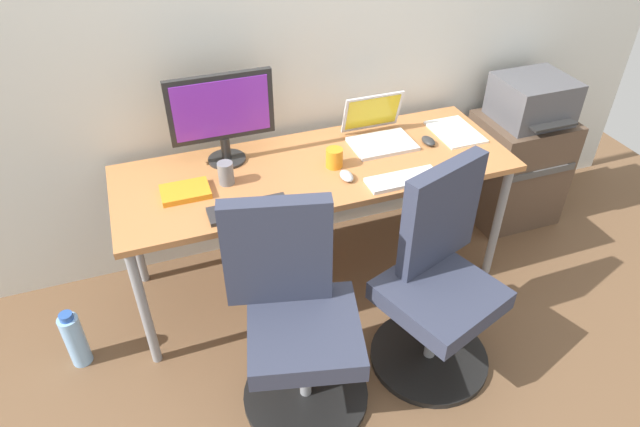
% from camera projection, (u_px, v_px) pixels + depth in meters
% --- Properties ---
extents(ground_plane, '(5.28, 5.28, 0.00)m').
position_uv_depth(ground_plane, '(317.00, 275.00, 3.04)').
color(ground_plane, brown).
extents(back_wall, '(4.40, 0.04, 2.60)m').
position_uv_depth(back_wall, '(286.00, 11.00, 2.56)').
color(back_wall, silver).
rests_on(back_wall, ground).
extents(desk, '(1.88, 0.67, 0.70)m').
position_uv_depth(desk, '(316.00, 176.00, 2.65)').
color(desk, '#B77542').
rests_on(desk, ground).
extents(office_chair_left, '(0.54, 0.54, 0.94)m').
position_uv_depth(office_chair_left, '(296.00, 321.00, 2.21)').
color(office_chair_left, black).
rests_on(office_chair_left, ground).
extents(office_chair_right, '(0.56, 0.56, 0.94)m').
position_uv_depth(office_chair_right, '(437.00, 283.00, 2.38)').
color(office_chair_right, black).
rests_on(office_chair_right, ground).
extents(side_cabinet, '(0.49, 0.42, 0.65)m').
position_uv_depth(side_cabinet, '(515.00, 168.00, 3.29)').
color(side_cabinet, brown).
rests_on(side_cabinet, ground).
extents(printer, '(0.38, 0.40, 0.24)m').
position_uv_depth(printer, '(533.00, 99.00, 3.03)').
color(printer, '#515156').
rests_on(printer, side_cabinet).
extents(water_bottle_on_floor, '(0.09, 0.09, 0.31)m').
position_uv_depth(water_bottle_on_floor, '(75.00, 339.00, 2.49)').
color(water_bottle_on_floor, '#8CBFF2').
rests_on(water_bottle_on_floor, ground).
extents(desktop_monitor, '(0.48, 0.18, 0.43)m').
position_uv_depth(desktop_monitor, '(222.00, 113.00, 2.50)').
color(desktop_monitor, '#262626').
rests_on(desktop_monitor, desk).
extents(open_laptop, '(0.31, 0.28, 0.22)m').
position_uv_depth(open_laptop, '(378.00, 131.00, 2.77)').
color(open_laptop, silver).
rests_on(open_laptop, desk).
extents(keyboard_by_monitor, '(0.34, 0.12, 0.02)m').
position_uv_depth(keyboard_by_monitor, '(249.00, 209.00, 2.33)').
color(keyboard_by_monitor, '#2D2D2D').
rests_on(keyboard_by_monitor, desk).
extents(keyboard_by_laptop, '(0.34, 0.12, 0.02)m').
position_uv_depth(keyboard_by_laptop, '(403.00, 179.00, 2.50)').
color(keyboard_by_laptop, silver).
rests_on(keyboard_by_laptop, desk).
extents(mouse_by_monitor, '(0.06, 0.10, 0.03)m').
position_uv_depth(mouse_by_monitor, '(428.00, 141.00, 2.77)').
color(mouse_by_monitor, '#2D2D2D').
rests_on(mouse_by_monitor, desk).
extents(mouse_by_laptop, '(0.06, 0.10, 0.03)m').
position_uv_depth(mouse_by_laptop, '(347.00, 176.00, 2.52)').
color(mouse_by_laptop, '#B7B7B7').
rests_on(mouse_by_laptop, desk).
extents(coffee_mug, '(0.08, 0.08, 0.09)m').
position_uv_depth(coffee_mug, '(334.00, 158.00, 2.58)').
color(coffee_mug, orange).
rests_on(coffee_mug, desk).
extents(pen_cup, '(0.07, 0.07, 0.10)m').
position_uv_depth(pen_cup, '(226.00, 173.00, 2.47)').
color(pen_cup, slate).
rests_on(pen_cup, desk).
extents(notebook, '(0.21, 0.15, 0.03)m').
position_uv_depth(notebook, '(185.00, 192.00, 2.42)').
color(notebook, orange).
rests_on(notebook, desk).
extents(paper_pile, '(0.21, 0.30, 0.01)m').
position_uv_depth(paper_pile, '(455.00, 132.00, 2.86)').
color(paper_pile, white).
rests_on(paper_pile, desk).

